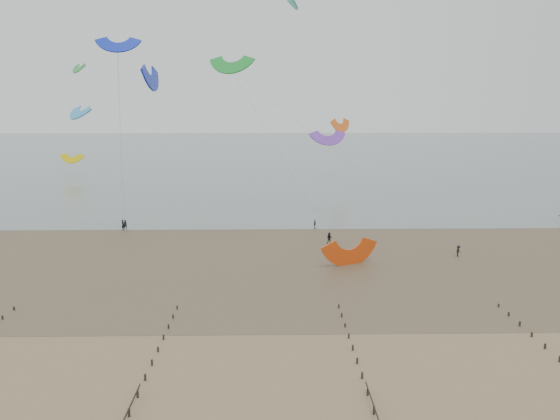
% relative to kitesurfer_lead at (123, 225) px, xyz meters
% --- Properties ---
extents(ground, '(500.00, 500.00, 0.00)m').
position_rel_kitesurfer_lead_xyz_m(ground, '(30.07, -50.31, -0.94)').
color(ground, brown).
rests_on(ground, ground).
extents(sea_and_shore, '(500.00, 665.00, 0.03)m').
position_rel_kitesurfer_lead_xyz_m(sea_and_shore, '(26.00, -15.91, -0.93)').
color(sea_and_shore, '#475654').
rests_on(sea_and_shore, ground).
extents(kitesurfer_lead, '(0.81, 0.78, 1.87)m').
position_rel_kitesurfer_lead_xyz_m(kitesurfer_lead, '(0.00, 0.00, 0.00)').
color(kitesurfer_lead, black).
rests_on(kitesurfer_lead, ground).
extents(kitesurfers, '(104.77, 24.78, 1.89)m').
position_rel_kitesurfer_lead_xyz_m(kitesurfers, '(66.86, -3.65, -0.05)').
color(kitesurfers, black).
rests_on(kitesurfers, ground).
extents(grounded_kite, '(9.13, 8.28, 4.09)m').
position_rel_kitesurfer_lead_xyz_m(grounded_kite, '(37.65, -21.87, -0.94)').
color(grounded_kite, '#D9410D').
rests_on(grounded_kite, ground).
extents(kites_airborne, '(247.65, 100.02, 42.58)m').
position_rel_kitesurfer_lead_xyz_m(kites_airborne, '(16.30, 36.70, 19.45)').
color(kites_airborne, '#FA3EA1').
rests_on(kites_airborne, ground).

